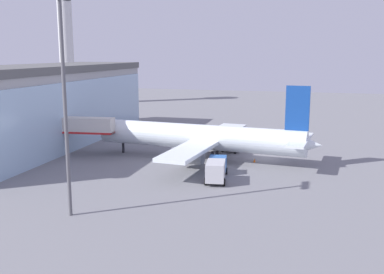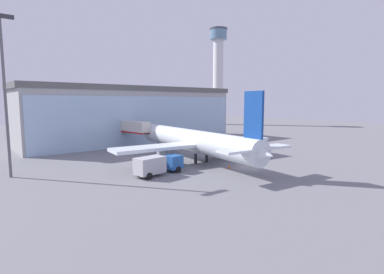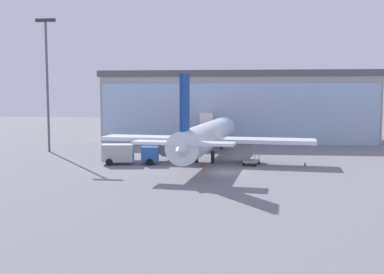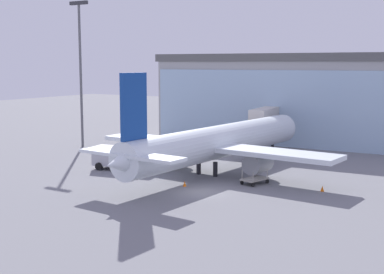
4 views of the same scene
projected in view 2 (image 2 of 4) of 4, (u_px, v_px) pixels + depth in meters
name	position (u px, v px, depth m)	size (l,w,h in m)	color
ground	(248.00, 167.00, 45.68)	(240.00, 240.00, 0.00)	slate
terminal_building	(133.00, 114.00, 74.28)	(53.14, 15.89, 13.62)	#A2A2A2
jet_bridge	(131.00, 127.00, 63.90)	(3.46, 11.34, 5.89)	beige
control_tower	(218.00, 70.00, 129.62)	(7.61, 7.61, 41.07)	silver
apron_light_mast	(4.00, 84.00, 38.30)	(3.20, 0.40, 20.93)	#59595E
airplane	(195.00, 141.00, 50.17)	(29.19, 35.17, 11.34)	white
catering_truck	(158.00, 164.00, 40.83)	(7.55, 3.40, 2.65)	#2659A5
baggage_cart	(233.00, 157.00, 51.79)	(2.29, 3.12, 1.50)	#9E998C
safety_cone_nose	(229.00, 167.00, 44.86)	(0.36, 0.36, 0.55)	orange
safety_cone_wingtip	(257.00, 153.00, 56.38)	(0.36, 0.36, 0.55)	orange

